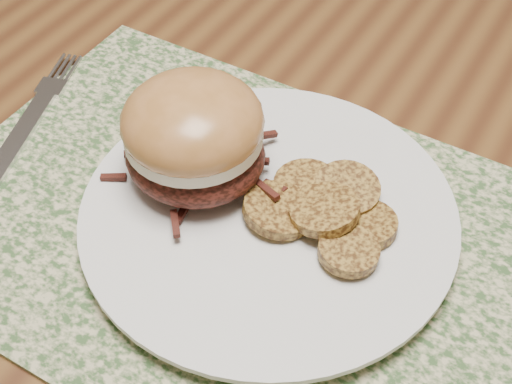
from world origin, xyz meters
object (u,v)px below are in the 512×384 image
dining_table (344,124)px  fork (27,125)px  pork_sandwich (194,135)px  dinner_plate (268,216)px

dining_table → fork: fork is taller
dining_table → pork_sandwich: size_ratio=11.60×
dinner_plate → pork_sandwich: 0.08m
pork_sandwich → fork: pork_sandwich is taller
dinner_plate → fork: 0.23m
fork → dining_table: bearing=31.2°
dinner_plate → pork_sandwich: pork_sandwich is taller
dining_table → dinner_plate: dinner_plate is taller
dining_table → dinner_plate: (0.03, -0.22, 0.09)m
dining_table → dinner_plate: size_ratio=5.77×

